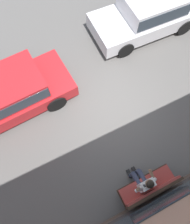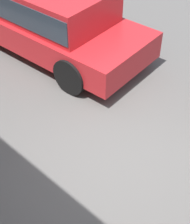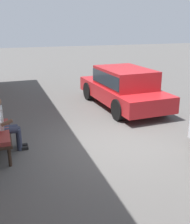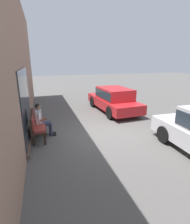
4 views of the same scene
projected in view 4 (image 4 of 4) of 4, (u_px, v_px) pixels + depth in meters
name	position (u px, v px, depth m)	size (l,w,h in m)	color
ground_plane	(108.00, 133.00, 7.49)	(60.00, 60.00, 0.00)	#565451
building_facade	(13.00, 64.00, 5.70)	(18.00, 0.51, 5.74)	#93705B
bench	(36.00, 123.00, 6.85)	(1.64, 0.55, 1.03)	#332319
person_on_phone	(42.00, 119.00, 6.96)	(0.73, 0.74, 1.37)	#2D3347
parked_car_mid	(114.00, 99.00, 10.40)	(4.42, 2.01, 1.42)	red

